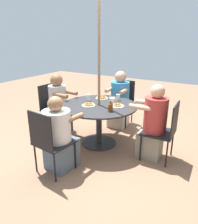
% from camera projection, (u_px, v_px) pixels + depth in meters
% --- Properties ---
extents(ground_plane, '(12.00, 12.00, 0.00)m').
position_uv_depth(ground_plane, '(99.00, 143.00, 3.85)').
color(ground_plane, '#8C664C').
extents(patio_table, '(1.27, 1.27, 0.71)m').
position_uv_depth(patio_table, '(99.00, 112.00, 3.65)').
color(patio_table, '#28282B').
rests_on(patio_table, ground).
extents(umbrella_pole, '(0.04, 0.04, 2.27)m').
position_uv_depth(umbrella_pole, '(99.00, 79.00, 3.47)').
color(umbrella_pole, '#846B4C').
rests_on(umbrella_pole, ground).
extents(patio_chair_north, '(0.47, 0.47, 0.91)m').
position_uv_depth(patio_chair_north, '(165.00, 129.00, 3.18)').
color(patio_chair_north, black).
rests_on(patio_chair_north, ground).
extents(diner_north, '(0.35, 0.53, 1.15)m').
position_uv_depth(diner_north, '(153.00, 125.00, 3.25)').
color(diner_north, gray).
rests_on(diner_north, ground).
extents(patio_chair_east, '(0.48, 0.48, 0.91)m').
position_uv_depth(patio_chair_east, '(122.00, 100.00, 4.60)').
color(patio_chair_east, black).
rests_on(patio_chair_east, ground).
extents(diner_east, '(0.55, 0.40, 1.13)m').
position_uv_depth(diner_east, '(119.00, 102.00, 4.45)').
color(diner_east, beige).
rests_on(diner_east, ground).
extents(patio_chair_south, '(0.47, 0.47, 0.91)m').
position_uv_depth(patio_chair_south, '(52.00, 105.00, 4.26)').
color(patio_chair_south, black).
rests_on(patio_chair_south, ground).
extents(diner_south, '(0.35, 0.54, 1.13)m').
position_uv_depth(diner_south, '(59.00, 106.00, 4.16)').
color(diner_south, '#3D3D42').
rests_on(diner_south, ground).
extents(patio_chair_west, '(0.49, 0.49, 0.91)m').
position_uv_depth(patio_chair_west, '(49.00, 139.00, 2.85)').
color(patio_chair_west, black).
rests_on(patio_chair_west, ground).
extents(diner_west, '(0.55, 0.41, 1.06)m').
position_uv_depth(diner_west, '(59.00, 137.00, 3.00)').
color(diner_west, slate).
rests_on(diner_west, ground).
extents(pancake_plate_a, '(0.22, 0.22, 0.05)m').
position_uv_depth(pancake_plate_a, '(102.00, 98.00, 3.97)').
color(pancake_plate_a, white).
rests_on(pancake_plate_a, patio_table).
extents(pancake_plate_b, '(0.22, 0.22, 0.05)m').
position_uv_depth(pancake_plate_b, '(117.00, 106.00, 3.53)').
color(pancake_plate_b, white).
rests_on(pancake_plate_b, patio_table).
extents(pancake_plate_c, '(0.22, 0.22, 0.05)m').
position_uv_depth(pancake_plate_c, '(89.00, 105.00, 3.56)').
color(pancake_plate_c, white).
rests_on(pancake_plate_c, patio_table).
extents(syrup_bottle, '(0.10, 0.08, 0.16)m').
position_uv_depth(syrup_bottle, '(110.00, 107.00, 3.28)').
color(syrup_bottle, brown).
rests_on(syrup_bottle, patio_table).
extents(coffee_cup, '(0.10, 0.10, 0.09)m').
position_uv_depth(coffee_cup, '(112.00, 100.00, 3.69)').
color(coffee_cup, beige).
rests_on(coffee_cup, patio_table).
extents(drinking_glass_a, '(0.07, 0.07, 0.12)m').
position_uv_depth(drinking_glass_a, '(88.00, 98.00, 3.80)').
color(drinking_glass_a, silver).
rests_on(drinking_glass_a, patio_table).
extents(drinking_glass_b, '(0.07, 0.07, 0.11)m').
position_uv_depth(drinking_glass_b, '(118.00, 97.00, 3.84)').
color(drinking_glass_b, silver).
rests_on(drinking_glass_b, patio_table).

